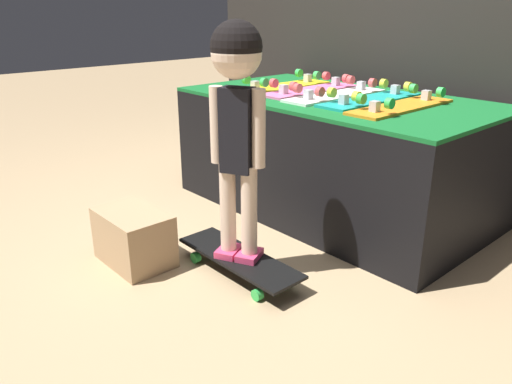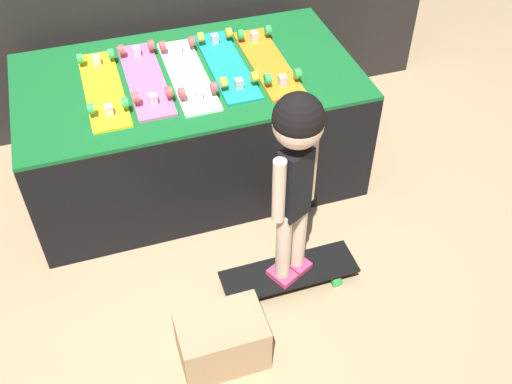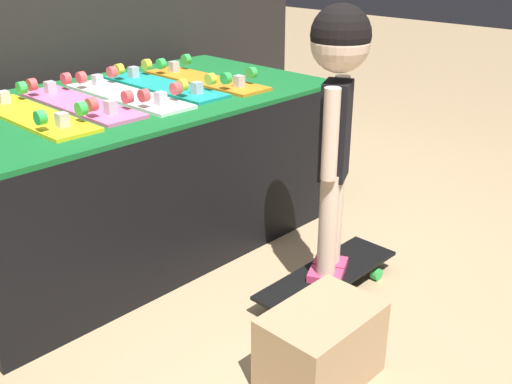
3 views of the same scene
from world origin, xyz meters
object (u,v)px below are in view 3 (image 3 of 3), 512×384
at_px(skateboard_yellow_on_rack, 32,113).
at_px(child, 338,95).
at_px(skateboard_white_on_rack, 128,94).
at_px(storage_box, 321,346).
at_px(skateboard_teal_on_rack, 164,84).
at_px(skateboard_on_floor, 328,276).
at_px(skateboard_pink_on_rack, 79,102).
at_px(skateboard_orange_on_rack, 205,78).

distance_m(skateboard_yellow_on_rack, child, 1.18).
distance_m(skateboard_yellow_on_rack, skateboard_white_on_rack, 0.44).
bearing_deg(skateboard_white_on_rack, storage_box, -98.42).
height_order(skateboard_yellow_on_rack, skateboard_teal_on_rack, same).
relative_size(skateboard_white_on_rack, skateboard_on_floor, 1.05).
bearing_deg(skateboard_teal_on_rack, child, -88.58).
bearing_deg(skateboard_white_on_rack, skateboard_pink_on_rack, 172.26).
relative_size(skateboard_teal_on_rack, skateboard_on_floor, 1.05).
distance_m(skateboard_pink_on_rack, skateboard_white_on_rack, 0.22).
xyz_separation_m(skateboard_orange_on_rack, child, (-0.20, -0.93, 0.12)).
relative_size(skateboard_pink_on_rack, skateboard_orange_on_rack, 1.00).
bearing_deg(skateboard_teal_on_rack, skateboard_white_on_rack, -172.73).
distance_m(skateboard_teal_on_rack, child, 0.98).
height_order(skateboard_white_on_rack, child, child).
bearing_deg(skateboard_orange_on_rack, skateboard_yellow_on_rack, 178.85).
bearing_deg(child, skateboard_white_on_rack, 78.13).
xyz_separation_m(skateboard_yellow_on_rack, skateboard_pink_on_rack, (0.22, 0.02, 0.00)).
relative_size(skateboard_yellow_on_rack, skateboard_white_on_rack, 1.00).
bearing_deg(storage_box, skateboard_pink_on_rack, 91.57).
distance_m(skateboard_pink_on_rack, skateboard_teal_on_rack, 0.44).
relative_size(skateboard_orange_on_rack, skateboard_on_floor, 1.05).
height_order(child, storage_box, child).
bearing_deg(skateboard_orange_on_rack, skateboard_teal_on_rack, 169.85).
bearing_deg(child, storage_box, -171.17).
bearing_deg(skateboard_white_on_rack, skateboard_on_floor, -75.54).
bearing_deg(skateboard_teal_on_rack, skateboard_pink_on_rack, 179.76).
xyz_separation_m(skateboard_orange_on_rack, skateboard_on_floor, (-0.20, -0.93, -0.63)).
bearing_deg(skateboard_pink_on_rack, skateboard_teal_on_rack, -0.24).
xyz_separation_m(skateboard_teal_on_rack, storage_box, (-0.40, -1.27, -0.57)).
height_order(skateboard_teal_on_rack, skateboard_on_floor, skateboard_teal_on_rack).
bearing_deg(skateboard_pink_on_rack, skateboard_white_on_rack, -7.74).
relative_size(skateboard_pink_on_rack, skateboard_on_floor, 1.05).
xyz_separation_m(skateboard_yellow_on_rack, child, (0.68, -0.95, 0.12)).
distance_m(skateboard_on_floor, child, 0.75).
bearing_deg(skateboard_on_floor, skateboard_yellow_on_rack, 125.66).
distance_m(skateboard_white_on_rack, skateboard_orange_on_rack, 0.44).
relative_size(skateboard_white_on_rack, skateboard_teal_on_rack, 1.00).
height_order(skateboard_orange_on_rack, child, child).
xyz_separation_m(skateboard_on_floor, storage_box, (-0.43, -0.30, 0.06)).
height_order(skateboard_pink_on_rack, skateboard_teal_on_rack, same).
relative_size(skateboard_pink_on_rack, storage_box, 1.88).
distance_m(skateboard_orange_on_rack, child, 0.96).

